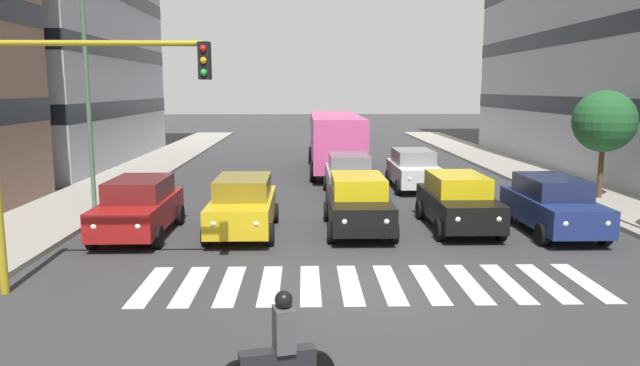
% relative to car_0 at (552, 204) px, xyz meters
% --- Properties ---
extents(ground_plane, '(180.00, 180.00, 0.00)m').
position_rel_car_0_xyz_m(ground_plane, '(6.11, 4.67, -0.89)').
color(ground_plane, '#38383A').
extents(crosswalk_markings, '(10.35, 2.80, 0.01)m').
position_rel_car_0_xyz_m(crosswalk_markings, '(6.11, 4.67, -0.88)').
color(crosswalk_markings, silver).
rests_on(crosswalk_markings, ground_plane).
extents(car_0, '(2.02, 4.44, 1.72)m').
position_rel_car_0_xyz_m(car_0, '(0.00, 0.00, 0.00)').
color(car_0, navy).
rests_on(car_0, ground_plane).
extents(car_1, '(2.02, 4.44, 1.72)m').
position_rel_car_0_xyz_m(car_1, '(2.75, -0.62, 0.00)').
color(car_1, black).
rests_on(car_1, ground_plane).
extents(car_2, '(2.02, 4.44, 1.72)m').
position_rel_car_0_xyz_m(car_2, '(5.92, -0.42, 0.00)').
color(car_2, black).
rests_on(car_2, ground_plane).
extents(car_3, '(2.02, 4.44, 1.72)m').
position_rel_car_0_xyz_m(car_3, '(9.45, -0.23, 0.00)').
color(car_3, gold).
rests_on(car_3, ground_plane).
extents(car_4, '(2.02, 4.44, 1.72)m').
position_rel_car_0_xyz_m(car_4, '(12.55, -0.01, 0.00)').
color(car_4, maroon).
rests_on(car_4, ground_plane).
extents(car_row2_0, '(2.02, 4.44, 1.72)m').
position_rel_car_0_xyz_m(car_row2_0, '(2.77, -8.08, 0.00)').
color(car_row2_0, silver).
rests_on(car_row2_0, ground_plane).
extents(car_row2_1, '(2.02, 4.44, 1.72)m').
position_rel_car_0_xyz_m(car_row2_1, '(5.73, -6.40, 0.00)').
color(car_row2_1, '#B2B7BC').
rests_on(car_row2_1, ground_plane).
extents(bus_behind_traffic, '(2.78, 10.50, 3.00)m').
position_rel_car_0_xyz_m(bus_behind_traffic, '(5.92, -13.91, 0.97)').
color(bus_behind_traffic, '#DB5193').
rests_on(bus_behind_traffic, ground_plane).
extents(motorcycle_with_rider, '(1.67, 0.50, 1.57)m').
position_rel_car_0_xyz_m(motorcycle_with_rider, '(7.95, 9.53, -0.24)').
color(motorcycle_with_rider, black).
rests_on(motorcycle_with_rider, ground_plane).
extents(traffic_light_gantry, '(4.66, 0.36, 5.50)m').
position_rel_car_0_xyz_m(traffic_light_gantry, '(12.73, 5.06, 2.84)').
color(traffic_light_gantry, '#AD991E').
rests_on(traffic_light_gantry, ground_plane).
extents(street_lamp_right, '(2.39, 0.28, 7.99)m').
position_rel_car_0_xyz_m(street_lamp_right, '(14.75, -3.42, 4.02)').
color(street_lamp_right, '#4C6B56').
rests_on(street_lamp_right, sidewalk_right).
extents(street_tree_1, '(2.39, 2.39, 4.18)m').
position_rel_car_0_xyz_m(street_tree_1, '(-4.02, -5.05, 2.24)').
color(street_tree_1, '#513823').
rests_on(street_tree_1, sidewalk_left).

